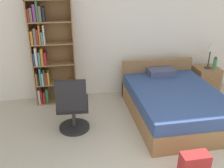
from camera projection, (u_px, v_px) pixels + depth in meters
name	position (u px, v px, depth m)	size (l,w,h in m)	color
wall_back	(128.00, 31.00, 4.89)	(9.00, 0.06, 2.60)	white
bookshelf	(47.00, 53.00, 4.56)	(0.77, 0.28, 1.94)	olive
bed	(173.00, 102.00, 4.38)	(1.44, 1.95, 0.76)	olive
office_chair	(73.00, 107.00, 3.84)	(0.51, 0.59, 0.96)	#232326
nightstand	(205.00, 80.00, 5.26)	(0.48, 0.47, 0.55)	olive
table_lamp	(211.00, 47.00, 4.94)	(0.24, 0.24, 0.54)	#333333
water_bottle	(215.00, 63.00, 5.01)	(0.07, 0.07, 0.26)	#3F8C4C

